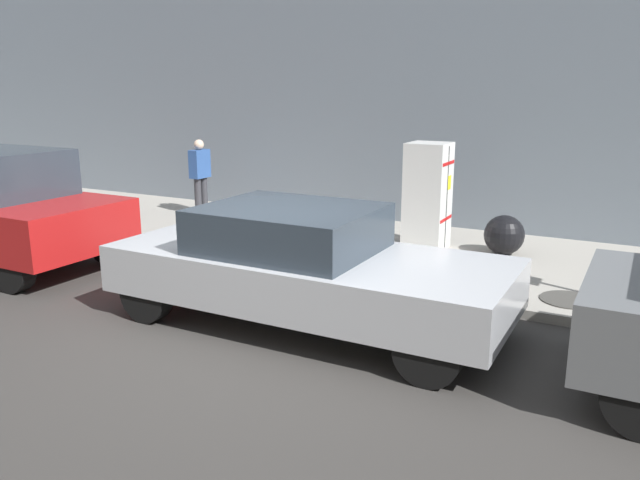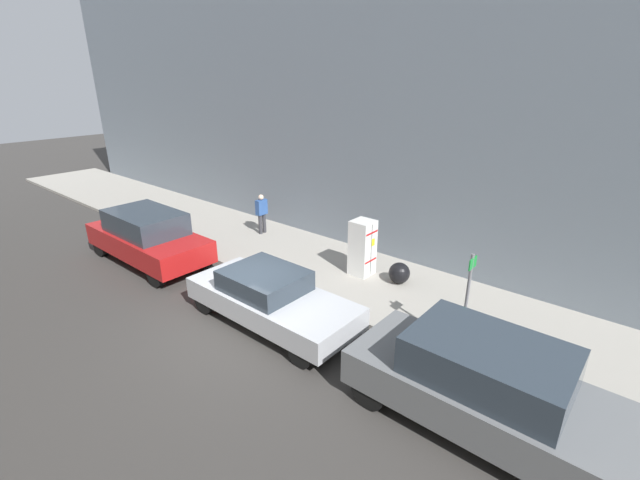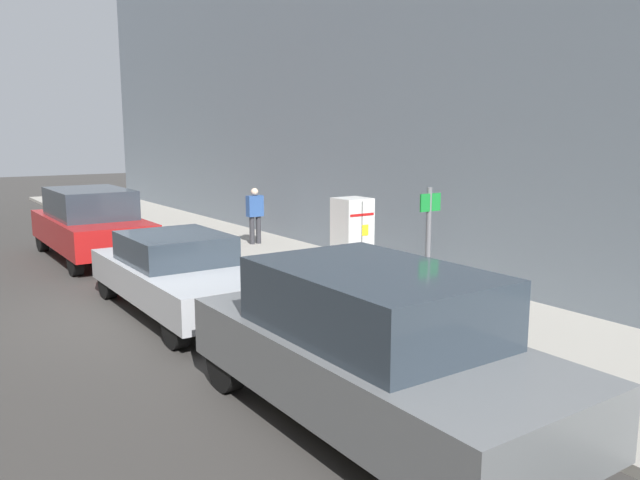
{
  "view_description": "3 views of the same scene",
  "coord_description": "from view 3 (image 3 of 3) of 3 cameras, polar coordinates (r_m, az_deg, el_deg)",
  "views": [
    {
      "loc": [
        5.44,
        3.69,
        2.69
      ],
      "look_at": [
        -1.32,
        0.06,
        0.8
      ],
      "focal_mm": 35.0,
      "sensor_mm": 36.0,
      "label": 1
    },
    {
      "loc": [
        5.87,
        7.29,
        5.89
      ],
      "look_at": [
        -2.59,
        0.14,
        1.58
      ],
      "focal_mm": 24.0,
      "sensor_mm": 36.0,
      "label": 2
    },
    {
      "loc": [
        3.51,
        10.48,
        3.11
      ],
      "look_at": [
        -1.94,
        2.54,
        1.47
      ],
      "focal_mm": 35.0,
      "sensor_mm": 36.0,
      "label": 3
    }
  ],
  "objects": [
    {
      "name": "parked_sedan_silver",
      "position": [
        11.21,
        -12.73,
        -2.92
      ],
      "size": [
        1.83,
        4.59,
        1.38
      ],
      "color": "silver",
      "rests_on": "ground"
    },
    {
      "name": "parked_suv_gray",
      "position": [
        6.68,
        4.74,
        -9.64
      ],
      "size": [
        1.97,
        4.7,
        1.75
      ],
      "color": "slate",
      "rests_on": "ground"
    },
    {
      "name": "sidewalk_slab",
      "position": [
        13.16,
        0.57,
        -3.71
      ],
      "size": [
        4.01,
        44.0,
        0.12
      ],
      "primitive_type": "cube",
      "color": "#9E998E",
      "rests_on": "ground"
    },
    {
      "name": "pedestrian_walking_far",
      "position": [
        17.14,
        -5.97,
        2.53
      ],
      "size": [
        0.44,
        0.22,
        1.54
      ],
      "rotation": [
        0.0,
        0.0,
        0.85
      ],
      "color": "#333338",
      "rests_on": "sidewalk_slab"
    },
    {
      "name": "discarded_refrigerator",
      "position": [
        12.71,
        2.94,
        0.02
      ],
      "size": [
        0.65,
        0.65,
        1.71
      ],
      "color": "white",
      "rests_on": "sidewalk_slab"
    },
    {
      "name": "ground_plane",
      "position": [
        11.49,
        -15.42,
        -6.38
      ],
      "size": [
        80.0,
        80.0,
        0.0
      ],
      "primitive_type": "plane",
      "color": "#383533"
    },
    {
      "name": "manhole_cover",
      "position": [
        10.06,
        3.81,
        -7.57
      ],
      "size": [
        0.7,
        0.7,
        0.02
      ],
      "primitive_type": "cylinder",
      "color": "#47443F",
      "rests_on": "sidewalk_slab"
    },
    {
      "name": "street_sign_post",
      "position": [
        8.61,
        9.82,
        -1.84
      ],
      "size": [
        0.36,
        0.07,
        2.28
      ],
      "color": "slate",
      "rests_on": "sidewalk_slab"
    },
    {
      "name": "trash_bag",
      "position": [
        12.01,
        7.15,
        -3.26
      ],
      "size": [
        0.63,
        0.63,
        0.63
      ],
      "primitive_type": "sphere",
      "color": "black",
      "rests_on": "sidewalk_slab"
    },
    {
      "name": "building_facade_near",
      "position": [
        15.1,
        11.34,
        18.59
      ],
      "size": [
        2.5,
        39.6,
        10.99
      ],
      "primitive_type": "cube",
      "color": "slate",
      "rests_on": "ground"
    },
    {
      "name": "parked_suv_red",
      "position": [
        16.63,
        -20.23,
        1.49
      ],
      "size": [
        1.93,
        4.8,
        1.76
      ],
      "color": "red",
      "rests_on": "ground"
    }
  ]
}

